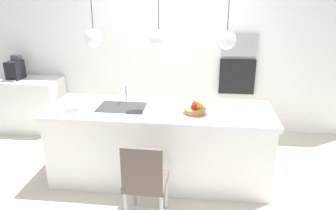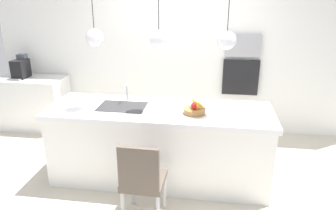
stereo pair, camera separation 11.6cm
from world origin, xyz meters
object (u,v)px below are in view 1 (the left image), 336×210
coffee_machine (15,69)px  microwave (239,45)px  fruit_bowl (195,109)px  oven (237,77)px  chair_near (145,179)px

coffee_machine → microwave: microwave is taller
microwave → fruit_bowl: bearing=-110.2°
oven → fruit_bowl: bearing=-110.2°
oven → chair_near: bearing=-113.9°
fruit_bowl → coffee_machine: (-2.96, 1.37, 0.05)m
fruit_bowl → chair_near: 0.99m
fruit_bowl → microwave: size_ratio=0.47×
coffee_machine → chair_near: size_ratio=0.43×
oven → chair_near: 2.66m
fruit_bowl → oven: 1.78m
coffee_machine → oven: (3.57, 0.30, -0.09)m
fruit_bowl → coffee_machine: size_ratio=0.66×
chair_near → coffee_machine: bearing=140.0°
microwave → chair_near: microwave is taller
coffee_machine → microwave: (3.57, 0.30, 0.41)m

